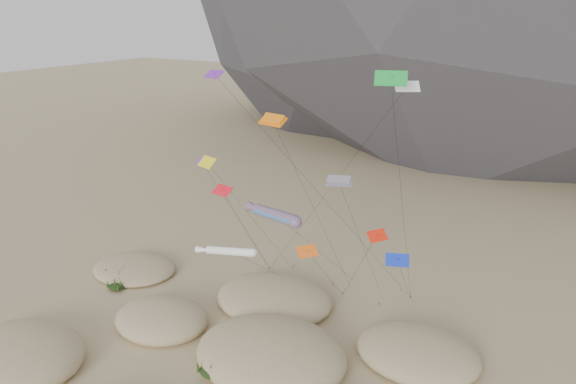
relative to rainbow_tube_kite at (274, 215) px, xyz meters
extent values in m
ellipsoid|color=#CCB789|center=(-17.48, -19.32, -11.65)|extent=(14.19, 12.06, 3.65)
ellipsoid|color=#CCB789|center=(-10.09, -6.90, -11.76)|extent=(10.63, 9.04, 3.18)
ellipsoid|color=#CCB789|center=(3.65, -6.60, -11.55)|extent=(15.20, 12.92, 4.10)
ellipsoid|color=#CCB789|center=(-1.96, 3.12, -11.80)|extent=(13.90, 11.82, 3.00)
ellipsoid|color=#CCB789|center=(15.74, 1.20, -11.81)|extent=(12.23, 10.39, 2.97)
ellipsoid|color=#CCB789|center=(-22.05, 1.04, -12.04)|extent=(11.24, 9.55, 1.93)
ellipsoid|color=black|center=(-18.00, -19.27, -11.58)|extent=(2.91, 2.49, 0.87)
ellipsoid|color=black|center=(-14.18, -17.66, -11.68)|extent=(2.51, 2.14, 0.75)
ellipsoid|color=black|center=(-10.11, -6.80, -11.68)|extent=(2.92, 2.50, 0.88)
ellipsoid|color=black|center=(-9.01, -4.30, -11.78)|extent=(2.10, 1.80, 0.63)
ellipsoid|color=black|center=(4.49, -7.35, -11.38)|extent=(3.49, 2.99, 1.05)
ellipsoid|color=black|center=(5.26, -7.69, -11.48)|extent=(2.34, 2.00, 0.70)
ellipsoid|color=black|center=(0.48, -11.44, -11.58)|extent=(2.84, 2.43, 0.85)
ellipsoid|color=black|center=(-0.66, 2.07, -11.48)|extent=(2.95, 2.52, 0.89)
ellipsoid|color=black|center=(1.41, 2.45, -11.58)|extent=(2.18, 1.87, 0.66)
ellipsoid|color=black|center=(14.14, 2.64, -11.78)|extent=(2.00, 1.71, 0.60)
ellipsoid|color=black|center=(14.00, -1.50, -11.88)|extent=(2.16, 1.85, 0.65)
ellipsoid|color=black|center=(-22.68, -1.59, -11.98)|extent=(2.36, 2.02, 0.71)
ellipsoid|color=black|center=(-20.39, -3.66, -12.08)|extent=(2.02, 1.73, 0.61)
cylinder|color=#3F2D1E|center=(-4.72, 12.21, -12.33)|extent=(0.08, 0.08, 0.30)
cylinder|color=#3F2D1E|center=(1.82, 10.72, -12.33)|extent=(0.08, 0.08, 0.30)
cylinder|color=#3F2D1E|center=(3.90, 9.11, -12.33)|extent=(0.08, 0.08, 0.30)
cylinder|color=#3F2D1E|center=(9.56, 13.54, -12.33)|extent=(0.08, 0.08, 0.30)
cylinder|color=#3F2D1E|center=(8.59, 9.05, -12.33)|extent=(0.08, 0.08, 0.30)
cylinder|color=#3F2D1E|center=(-4.91, 12.94, -12.33)|extent=(0.08, 0.08, 0.30)
cylinder|color=#3F2D1E|center=(11.24, 12.50, -12.33)|extent=(0.08, 0.08, 0.30)
cylinder|color=#3F2D1E|center=(-7.28, 10.54, -12.33)|extent=(0.08, 0.08, 0.30)
cylinder|color=red|center=(0.29, -0.12, 0.04)|extent=(6.72, 3.70, 1.91)
sphere|color=red|center=(3.37, -1.39, 0.30)|extent=(1.28, 1.28, 1.28)
cone|color=red|center=(-3.10, 1.27, -0.30)|extent=(2.98, 2.07, 1.37)
cylinder|color=black|center=(2.13, 6.44, -6.22)|extent=(3.72, 13.14, 12.53)
cylinder|color=white|center=(-0.98, -6.41, -1.84)|extent=(4.81, 1.74, 1.08)
sphere|color=white|center=(1.33, -5.91, -1.65)|extent=(0.79, 0.79, 0.79)
cone|color=white|center=(-3.52, -6.95, -2.07)|extent=(2.03, 1.07, 0.81)
cylinder|color=black|center=(-2.21, 1.37, -7.16)|extent=(2.49, 15.58, 10.66)
cube|color=orange|center=(0.81, -1.36, 10.06)|extent=(3.06, 1.72, 0.84)
cube|color=orange|center=(0.81, -1.36, 10.28)|extent=(2.58, 1.38, 0.82)
cylinder|color=black|center=(2.46, 4.93, -1.21)|extent=(3.32, 12.61, 22.54)
cube|color=#E24117|center=(9.08, -3.91, 6.00)|extent=(2.47, 1.64, 0.64)
cube|color=#E24117|center=(9.08, -3.91, 6.21)|extent=(2.08, 1.34, 0.63)
cylinder|color=black|center=(8.31, 4.10, -3.24)|extent=(1.56, 16.02, 18.49)
cube|color=orange|center=(7.35, -6.33, 0.04)|extent=(1.83, 2.00, 0.84)
cube|color=orange|center=(7.35, -6.33, -0.11)|extent=(0.37, 0.36, 0.61)
cylinder|color=black|center=(5.63, 1.39, -6.19)|extent=(3.47, 15.46, 12.49)
cube|color=red|center=(-3.65, -3.72, 3.08)|extent=(2.30, 1.53, 0.75)
cube|color=red|center=(-3.65, -3.72, 2.93)|extent=(0.29, 0.24, 0.73)
cylinder|color=black|center=(-5.46, 3.41, -4.67)|extent=(3.66, 14.28, 15.52)
cube|color=white|center=(12.16, 3.32, 13.53)|extent=(2.46, 2.07, 0.86)
cube|color=white|center=(12.16, 3.32, 13.38)|extent=(0.36, 0.36, 0.75)
cylinder|color=black|center=(2.44, 6.93, 0.55)|extent=(19.47, 7.25, 25.97)
cube|color=purple|center=(-4.55, -3.13, 14.30)|extent=(2.03, 1.33, 0.67)
cube|color=purple|center=(-4.55, -3.13, 14.15)|extent=(0.25, 0.22, 0.65)
cylinder|color=black|center=(3.35, 4.68, 0.94)|extent=(15.81, 15.65, 26.74)
cube|color=red|center=(12.32, -2.63, 1.23)|extent=(1.74, 2.02, 0.80)
cube|color=red|center=(12.32, -2.63, 1.08)|extent=(0.35, 0.33, 0.61)
cylinder|color=black|center=(8.11, 3.24, -5.60)|extent=(8.45, 11.76, 13.68)
cube|color=purple|center=(-9.06, -0.17, 4.61)|extent=(2.03, 2.13, 0.74)
cube|color=purple|center=(-9.06, -0.17, 4.46)|extent=(0.32, 0.32, 0.66)
cylinder|color=black|center=(-8.17, 5.18, -3.91)|extent=(1.81, 10.74, 17.05)
cube|color=yellow|center=(-6.21, -2.74, 5.37)|extent=(2.35, 1.61, 0.95)
cube|color=yellow|center=(-6.21, -2.74, 5.22)|extent=(0.35, 0.40, 0.71)
cylinder|color=black|center=(-5.46, 4.73, -3.53)|extent=(1.52, 14.97, 17.81)
cube|color=#172FC4|center=(14.64, -3.68, -0.14)|extent=(2.21, 1.64, 0.83)
cube|color=#172FC4|center=(14.64, -3.68, -0.29)|extent=(0.32, 0.34, 0.67)
cylinder|color=black|center=(12.94, 4.41, -6.28)|extent=(3.42, 16.20, 12.31)
cube|color=green|center=(11.61, 0.50, 14.51)|extent=(3.07, 2.18, 1.18)
cube|color=green|center=(11.61, 0.50, 14.36)|extent=(0.45, 0.48, 0.92)
cylinder|color=black|center=(11.42, 6.50, 1.04)|extent=(0.39, 12.02, 26.94)
camera|label=1|loc=(28.52, -45.82, 20.39)|focal=35.00mm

